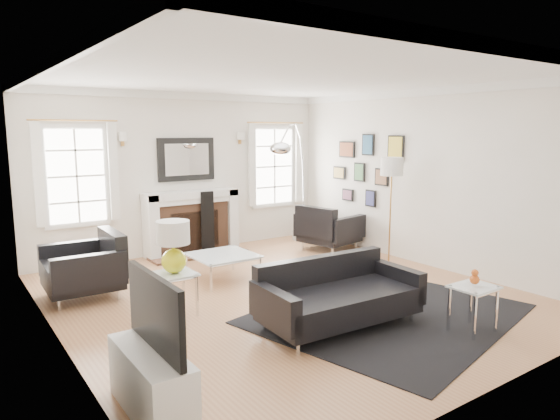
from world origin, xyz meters
TOP-DOWN VIEW (x-y plane):
  - floor at (0.00, 0.00)m, footprint 6.00×6.00m
  - back_wall at (0.00, 3.00)m, footprint 5.50×0.04m
  - front_wall at (0.00, -3.00)m, footprint 5.50×0.04m
  - left_wall at (-2.75, 0.00)m, footprint 0.04×6.00m
  - right_wall at (2.75, 0.00)m, footprint 0.04×6.00m
  - ceiling at (0.00, 0.00)m, footprint 5.50×6.00m
  - crown_molding at (0.00, 0.00)m, footprint 5.50×6.00m
  - fireplace at (0.00, 2.79)m, footprint 1.70×0.69m
  - mantel_mirror at (0.00, 2.95)m, footprint 1.05×0.07m
  - window_left at (-1.85, 2.95)m, footprint 1.24×0.15m
  - window_right at (1.85, 2.95)m, footprint 1.24×0.15m
  - gallery_wall at (2.72, 1.30)m, footprint 0.04×1.73m
  - tv_unit at (-2.44, -1.70)m, footprint 0.35×1.00m
  - area_rug at (0.60, -1.29)m, footprint 3.43×3.07m
  - sofa at (-0.12, -1.17)m, footprint 1.87×0.94m
  - armchair_left at (-2.13, 1.42)m, footprint 0.95×1.05m
  - armchair_right at (2.13, 1.65)m, footprint 1.06×1.15m
  - coffee_table at (-0.35, 1.04)m, footprint 0.86×0.86m
  - side_table_left at (-1.47, 0.14)m, footprint 0.46×0.46m
  - nesting_table at (0.94, -2.16)m, footprint 0.46×0.39m
  - gourd_lamp at (-1.47, 0.14)m, footprint 0.39×0.39m
  - orange_vase at (0.94, -2.16)m, footprint 0.10×0.10m
  - arc_floor_lamp at (1.51, 1.85)m, footprint 1.67×1.54m
  - stick_floor_lamp at (2.20, 0.20)m, footprint 0.35×0.35m
  - speaker_tower at (0.22, 2.65)m, footprint 0.29×0.29m

SIDE VIEW (x-z plane):
  - floor at x=0.00m, z-range 0.00..0.00m
  - area_rug at x=0.60m, z-range 0.00..0.01m
  - sofa at x=-0.12m, z-range 0.03..0.62m
  - tv_unit at x=-2.44m, z-range -0.22..0.87m
  - coffee_table at x=-0.35m, z-range 0.16..0.54m
  - armchair_right at x=2.13m, z-range 0.04..0.71m
  - armchair_left at x=-2.13m, z-range 0.04..0.73m
  - nesting_table at x=0.94m, z-range 0.14..0.65m
  - side_table_left at x=-1.47m, z-range 0.15..0.66m
  - fireplace at x=0.00m, z-range -0.01..1.10m
  - speaker_tower at x=0.22m, z-range 0.00..1.10m
  - orange_vase at x=0.94m, z-range 0.52..0.68m
  - gourd_lamp at x=-1.47m, z-range 0.55..1.17m
  - arc_floor_lamp at x=1.51m, z-range 0.10..2.46m
  - back_wall at x=0.00m, z-range 0.00..2.80m
  - front_wall at x=0.00m, z-range 0.00..2.80m
  - left_wall at x=-2.75m, z-range 0.00..2.80m
  - right_wall at x=2.75m, z-range 0.00..2.80m
  - window_left at x=-1.85m, z-range 0.65..2.27m
  - window_right at x=1.85m, z-range 0.65..2.27m
  - stick_floor_lamp at x=2.20m, z-range 0.64..2.38m
  - gallery_wall at x=2.72m, z-range 0.89..2.18m
  - mantel_mirror at x=0.00m, z-range 1.27..2.02m
  - crown_molding at x=0.00m, z-range 2.68..2.80m
  - ceiling at x=0.00m, z-range 2.79..2.81m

